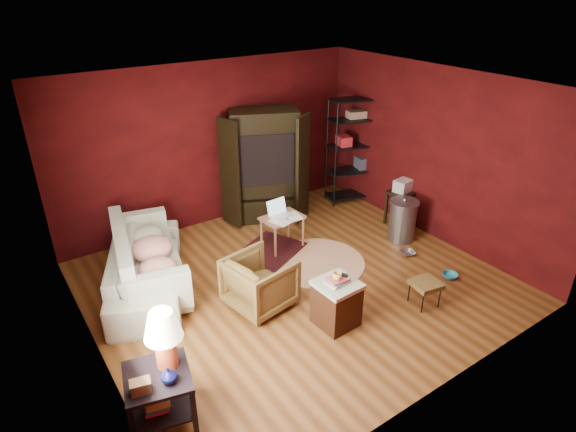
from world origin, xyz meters
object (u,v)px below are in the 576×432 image
at_px(sofa, 145,260).
at_px(hamper, 336,302).
at_px(armchair, 260,280).
at_px(side_table, 161,358).
at_px(laptop_desk, 282,220).
at_px(wire_shelving, 355,146).
at_px(tv_armoire, 265,164).

height_order(sofa, hamper, sofa).
height_order(armchair, side_table, side_table).
relative_size(hamper, laptop_desk, 0.88).
xyz_separation_m(sofa, side_table, (-0.61, -2.26, 0.29)).
bearing_deg(sofa, armchair, -115.88).
height_order(sofa, wire_shelving, wire_shelving).
bearing_deg(laptop_desk, side_table, -147.10).
bearing_deg(sofa, tv_armoire, -47.09).
distance_m(armchair, wire_shelving, 3.87).
bearing_deg(tv_armoire, sofa, -135.13).
relative_size(laptop_desk, wire_shelving, 0.40).
bearing_deg(tv_armoire, hamper, -81.21).
xyz_separation_m(sofa, wire_shelving, (4.40, 0.65, 0.65)).
bearing_deg(hamper, armchair, 124.37).
relative_size(hamper, wire_shelving, 0.35).
distance_m(sofa, tv_armoire, 2.80).
relative_size(sofa, tv_armoire, 1.16).
height_order(hamper, tv_armoire, tv_armoire).
distance_m(side_table, tv_armoire, 4.52).
relative_size(side_table, hamper, 1.73).
relative_size(sofa, laptop_desk, 2.87).
distance_m(sofa, wire_shelving, 4.50).
height_order(sofa, armchair, sofa).
relative_size(sofa, hamper, 3.26).
distance_m(armchair, side_table, 2.02).
relative_size(armchair, hamper, 1.13).
relative_size(tv_armoire, wire_shelving, 0.99).
xyz_separation_m(side_table, tv_armoire, (3.18, 3.20, 0.30)).
height_order(side_table, laptop_desk, side_table).
relative_size(sofa, armchair, 2.88).
height_order(laptop_desk, tv_armoire, tv_armoire).
bearing_deg(sofa, hamper, -118.61).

